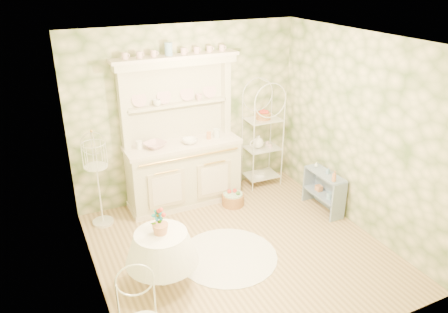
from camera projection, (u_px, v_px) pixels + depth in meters
name	position (u px, v px, depth m)	size (l,w,h in m)	color
floor	(240.00, 250.00, 5.76)	(3.60, 3.60, 0.00)	tan
ceiling	(244.00, 41.00, 4.68)	(3.60, 3.60, 0.00)	white
wall_left	(88.00, 186.00, 4.51)	(3.60, 3.60, 0.00)	beige
wall_right	(359.00, 133.00, 5.93)	(3.60, 3.60, 0.00)	beige
wall_back	(188.00, 114.00, 6.71)	(3.60, 3.60, 0.00)	beige
wall_front	(340.00, 232.00, 3.73)	(3.60, 3.60, 0.00)	beige
kitchen_dresser	(182.00, 134.00, 6.48)	(1.87, 0.61, 2.29)	beige
bakers_rack	(263.00, 130.00, 7.16)	(0.60, 0.43, 1.93)	white
side_shelf	(323.00, 193.00, 6.61)	(0.24, 0.66, 0.56)	#7A8DA6
round_table	(163.00, 263.00, 5.01)	(0.56, 0.56, 0.61)	white
birdcage_stand	(98.00, 179.00, 6.07)	(0.34, 0.34, 1.44)	white
floor_basket	(233.00, 199.00, 6.81)	(0.30, 0.30, 0.19)	#AB733F
lace_rug	(228.00, 256.00, 5.63)	(1.28, 1.28, 0.01)	white
bowl_floral	(155.00, 147.00, 6.36)	(0.31, 0.31, 0.08)	white
bowl_white	(190.00, 143.00, 6.51)	(0.23, 0.23, 0.07)	white
cup_left	(157.00, 104.00, 6.30)	(0.12, 0.12, 0.09)	white
cup_right	(199.00, 98.00, 6.56)	(0.10, 0.10, 0.10)	white
potted_geranium	(158.00, 222.00, 4.81)	(0.14, 0.10, 0.27)	#3F7238
bottle_amber	(334.00, 177.00, 6.20)	(0.06, 0.06, 0.17)	#CD8250
bottle_blue	(328.00, 171.00, 6.45)	(0.05, 0.05, 0.10)	#769FBD
bottle_glass	(316.00, 165.00, 6.66)	(0.06, 0.06, 0.08)	silver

